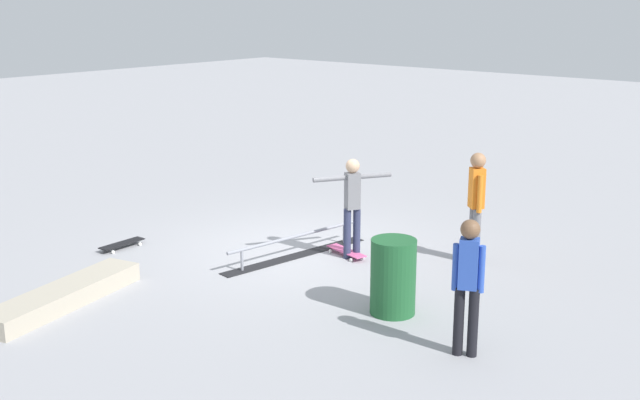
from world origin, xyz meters
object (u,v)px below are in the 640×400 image
at_px(skateboard_main, 346,251).
at_px(bystander_blue_shirt, 468,280).
at_px(grind_rail, 296,247).
at_px(loose_skateboard_black, 122,244).
at_px(skate_ledge, 63,296).
at_px(bystander_orange_shirt, 476,201).
at_px(trash_bin, 393,277).
at_px(skater_main, 352,201).

distance_m(skateboard_main, bystander_blue_shirt, 3.89).
relative_size(grind_rail, loose_skateboard_black, 3.44).
relative_size(skate_ledge, bystander_blue_shirt, 1.53).
bearing_deg(bystander_orange_shirt, skateboard_main, -105.23).
bearing_deg(skate_ledge, grind_rail, 164.41).
bearing_deg(skate_ledge, skateboard_main, 158.78).
distance_m(skate_ledge, skateboard_main, 4.34).
bearing_deg(trash_bin, skate_ledge, -53.26).
bearing_deg(grind_rail, skateboard_main, 140.05).
bearing_deg(skate_ledge, bystander_blue_shirt, 113.57).
height_order(skate_ledge, bystander_orange_shirt, bystander_orange_shirt).
xyz_separation_m(grind_rail, bystander_orange_shirt, (-1.58, 2.26, 0.82)).
distance_m(grind_rail, skate_ledge, 3.65).
relative_size(bystander_orange_shirt, loose_skateboard_black, 2.12).
xyz_separation_m(skate_ledge, skateboard_main, (-4.05, 1.57, -0.05)).
bearing_deg(skateboard_main, trash_bin, 157.33).
relative_size(skate_ledge, skater_main, 1.56).
xyz_separation_m(skater_main, bystander_blue_shirt, (1.92, 3.15, -0.01)).
xyz_separation_m(grind_rail, skater_main, (-0.52, 0.71, 0.76)).
bearing_deg(skateboard_main, bystander_blue_shirt, 163.75).
height_order(skateboard_main, trash_bin, trash_bin).
xyz_separation_m(bystander_orange_shirt, loose_skateboard_black, (3.11, -4.70, -0.89)).
relative_size(loose_skateboard_black, trash_bin, 0.82).
bearing_deg(bystander_blue_shirt, bystander_orange_shirt, 93.14).
xyz_separation_m(skateboard_main, loose_skateboard_black, (2.06, -3.03, 0.00)).
distance_m(grind_rail, skateboard_main, 0.80).
bearing_deg(skateboard_main, skate_ledge, 83.17).
height_order(grind_rail, bystander_blue_shirt, bystander_blue_shirt).
xyz_separation_m(bystander_orange_shirt, trash_bin, (2.49, 0.24, -0.47)).
relative_size(bystander_blue_shirt, loose_skateboard_black, 1.99).
height_order(skateboard_main, bystander_blue_shirt, bystander_blue_shirt).
height_order(skater_main, trash_bin, skater_main).
relative_size(skater_main, trash_bin, 1.59).
height_order(bystander_orange_shirt, loose_skateboard_black, bystander_orange_shirt).
distance_m(skate_ledge, bystander_orange_shirt, 6.10).
distance_m(skate_ledge, loose_skateboard_black, 2.47).
bearing_deg(trash_bin, loose_skateboard_black, -82.93).
height_order(skate_ledge, loose_skateboard_black, skate_ledge).
height_order(skateboard_main, bystander_orange_shirt, bystander_orange_shirt).
bearing_deg(bystander_orange_shirt, loose_skateboard_black, -103.85).
distance_m(skateboard_main, loose_skateboard_black, 3.66).
relative_size(skateboard_main, trash_bin, 0.83).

